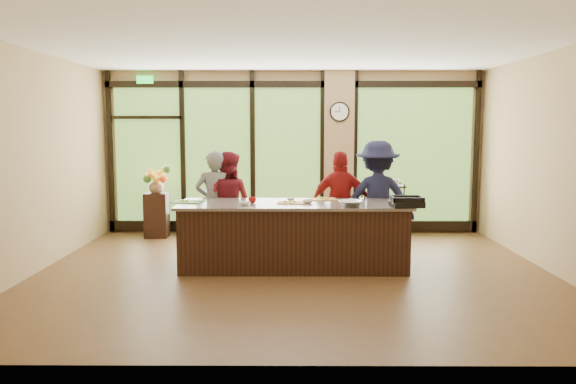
{
  "coord_description": "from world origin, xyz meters",
  "views": [
    {
      "loc": [
        -0.03,
        -7.46,
        1.97
      ],
      "look_at": [
        -0.08,
        0.4,
        1.06
      ],
      "focal_mm": 35.0,
      "sensor_mm": 36.0,
      "label": 1
    }
  ],
  "objects_px": {
    "island_base": "(294,237)",
    "cook_left": "(215,204)",
    "bar_cart": "(382,202)",
    "roasting_pan": "(407,204)",
    "flower_stand": "(157,215)",
    "cook_right": "(377,199)"
  },
  "relations": [
    {
      "from": "cook_left",
      "to": "roasting_pan",
      "type": "bearing_deg",
      "value": 149.47
    },
    {
      "from": "island_base",
      "to": "bar_cart",
      "type": "relative_size",
      "value": 2.99
    },
    {
      "from": "cook_right",
      "to": "flower_stand",
      "type": "xyz_separation_m",
      "value": [
        -3.73,
        1.5,
        -0.48
      ]
    },
    {
      "from": "flower_stand",
      "to": "cook_left",
      "type": "bearing_deg",
      "value": -51.86
    },
    {
      "from": "roasting_pan",
      "to": "flower_stand",
      "type": "relative_size",
      "value": 0.51
    },
    {
      "from": "cook_left",
      "to": "roasting_pan",
      "type": "height_order",
      "value": "cook_left"
    },
    {
      "from": "island_base",
      "to": "cook_left",
      "type": "distance_m",
      "value": 1.44
    },
    {
      "from": "island_base",
      "to": "cook_right",
      "type": "xyz_separation_m",
      "value": [
        1.28,
        0.69,
        0.44
      ]
    },
    {
      "from": "island_base",
      "to": "cook_right",
      "type": "bearing_deg",
      "value": 28.45
    },
    {
      "from": "flower_stand",
      "to": "bar_cart",
      "type": "xyz_separation_m",
      "value": [
        4.07,
        0.07,
        0.22
      ]
    },
    {
      "from": "island_base",
      "to": "flower_stand",
      "type": "bearing_deg",
      "value": 138.24
    },
    {
      "from": "cook_left",
      "to": "roasting_pan",
      "type": "xyz_separation_m",
      "value": [
        2.7,
        -1.1,
        0.15
      ]
    },
    {
      "from": "cook_left",
      "to": "flower_stand",
      "type": "xyz_separation_m",
      "value": [
        -1.25,
        1.48,
        -0.41
      ]
    },
    {
      "from": "cook_right",
      "to": "bar_cart",
      "type": "distance_m",
      "value": 1.62
    },
    {
      "from": "island_base",
      "to": "roasting_pan",
      "type": "height_order",
      "value": "roasting_pan"
    },
    {
      "from": "bar_cart",
      "to": "cook_left",
      "type": "bearing_deg",
      "value": -152.67
    },
    {
      "from": "roasting_pan",
      "to": "cook_left",
      "type": "bearing_deg",
      "value": 151.78
    },
    {
      "from": "cook_right",
      "to": "roasting_pan",
      "type": "height_order",
      "value": "cook_right"
    },
    {
      "from": "flower_stand",
      "to": "island_base",
      "type": "bearing_deg",
      "value": -43.71
    },
    {
      "from": "cook_right",
      "to": "bar_cart",
      "type": "relative_size",
      "value": 1.71
    },
    {
      "from": "island_base",
      "to": "flower_stand",
      "type": "relative_size",
      "value": 3.87
    },
    {
      "from": "cook_right",
      "to": "roasting_pan",
      "type": "bearing_deg",
      "value": 103.25
    }
  ]
}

